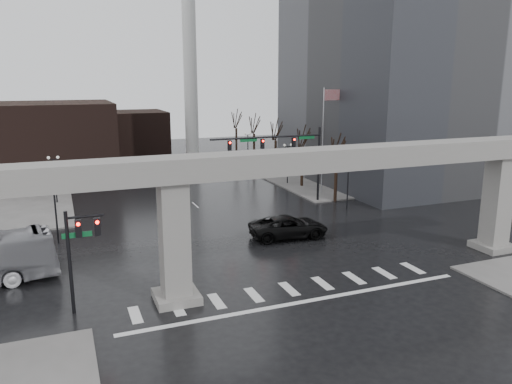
{
  "coord_description": "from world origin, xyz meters",
  "views": [
    {
      "loc": [
        -12.81,
        -27.55,
        13.05
      ],
      "look_at": [
        0.96,
        7.11,
        4.5
      ],
      "focal_mm": 35.0,
      "sensor_mm": 36.0,
      "label": 1
    }
  ],
  "objects": [
    {
      "name": "tree_right_2",
      "position": [
        14.53,
        34.02,
        2.91
      ],
      "size": [
        1.1,
        1.63,
        7.85
      ],
      "color": "black",
      "rests_on": "ground"
    },
    {
      "name": "office_tower",
      "position": [
        28.0,
        26.0,
        21.0
      ],
      "size": [
        22.0,
        26.0,
        42.0
      ],
      "primitive_type": "cube",
      "color": "#57575C",
      "rests_on": "ground"
    },
    {
      "name": "lamp_left_1",
      "position": [
        -13.5,
        28.0,
        3.47
      ],
      "size": [
        1.22,
        0.32,
        5.11
      ],
      "color": "black",
      "rests_on": "ground"
    },
    {
      "name": "lamp_right_0",
      "position": [
        13.5,
        14.0,
        3.47
      ],
      "size": [
        1.22,
        0.32,
        5.11
      ],
      "color": "black",
      "rests_on": "ground"
    },
    {
      "name": "sidewalk_ne",
      "position": [
        26.0,
        36.0,
        0.07
      ],
      "size": [
        28.0,
        36.0,
        0.15
      ],
      "primitive_type": "cube",
      "color": "slate",
      "rests_on": "ground"
    },
    {
      "name": "ground",
      "position": [
        0.0,
        0.0,
        0.0
      ],
      "size": [
        160.0,
        160.0,
        0.0
      ],
      "primitive_type": "plane",
      "color": "black",
      "rests_on": "ground"
    },
    {
      "name": "pickup_truck",
      "position": [
        4.48,
        8.58,
        0.92
      ],
      "size": [
        6.84,
        3.64,
        1.83
      ],
      "primitive_type": "imported",
      "rotation": [
        0.0,
        0.0,
        1.48
      ],
      "color": "black",
      "rests_on": "ground"
    },
    {
      "name": "elevated_guideway",
      "position": [
        1.26,
        0.0,
        6.88
      ],
      "size": [
        48.0,
        2.6,
        8.7
      ],
      "color": "gray",
      "rests_on": "ground"
    },
    {
      "name": "tree_right_3",
      "position": [
        14.53,
        42.02,
        2.98
      ],
      "size": [
        1.11,
        1.66,
        8.02
      ],
      "color": "black",
      "rests_on": "ground"
    },
    {
      "name": "flagpole_assembly",
      "position": [
        15.29,
        22.0,
        7.53
      ],
      "size": [
        2.06,
        0.12,
        12.0
      ],
      "color": "silver",
      "rests_on": "ground"
    },
    {
      "name": "lamp_left_0",
      "position": [
        -13.5,
        14.0,
        3.47
      ],
      "size": [
        1.22,
        0.32,
        5.11
      ],
      "color": "black",
      "rests_on": "ground"
    },
    {
      "name": "signal_mast_arm",
      "position": [
        8.99,
        18.8,
        5.83
      ],
      "size": [
        12.12,
        0.43,
        8.0
      ],
      "color": "black",
      "rests_on": "ground"
    },
    {
      "name": "building_far_mid",
      "position": [
        -2.0,
        52.0,
        4.0
      ],
      "size": [
        10.0,
        10.0,
        8.0
      ],
      "primitive_type": "cube",
      "color": "black",
      "rests_on": "ground"
    },
    {
      "name": "building_far_left",
      "position": [
        -14.0,
        42.0,
        5.0
      ],
      "size": [
        16.0,
        14.0,
        10.0
      ],
      "primitive_type": "cube",
      "color": "black",
      "rests_on": "ground"
    },
    {
      "name": "lamp_right_2",
      "position": [
        13.5,
        42.0,
        3.47
      ],
      "size": [
        1.22,
        0.32,
        5.11
      ],
      "color": "black",
      "rests_on": "ground"
    },
    {
      "name": "tree_right_4",
      "position": [
        14.53,
        50.02,
        3.04
      ],
      "size": [
        1.12,
        1.69,
        8.19
      ],
      "color": "black",
      "rests_on": "ground"
    },
    {
      "name": "lamp_right_1",
      "position": [
        13.5,
        28.0,
        3.47
      ],
      "size": [
        1.22,
        0.32,
        5.11
      ],
      "color": "black",
      "rests_on": "ground"
    },
    {
      "name": "far_car",
      "position": [
        -1.63,
        23.2,
        0.74
      ],
      "size": [
        1.85,
        4.36,
        1.47
      ],
      "primitive_type": "imported",
      "rotation": [
        0.0,
        0.0,
        0.03
      ],
      "color": "black",
      "rests_on": "ground"
    },
    {
      "name": "smokestack",
      "position": [
        6.0,
        46.0,
        13.35
      ],
      "size": [
        3.6,
        3.6,
        30.0
      ],
      "color": "silver",
      "rests_on": "ground"
    },
    {
      "name": "tree_right_0",
      "position": [
        14.53,
        18.02,
        2.79
      ],
      "size": [
        1.09,
        1.58,
        7.5
      ],
      "color": "black",
      "rests_on": "ground"
    },
    {
      "name": "signal_left_pole",
      "position": [
        -12.25,
        0.5,
        4.07
      ],
      "size": [
        2.3,
        0.3,
        6.0
      ],
      "color": "black",
      "rests_on": "ground"
    },
    {
      "name": "lamp_left_2",
      "position": [
        -13.5,
        42.0,
        3.47
      ],
      "size": [
        1.22,
        0.32,
        5.11
      ],
      "color": "black",
      "rests_on": "ground"
    },
    {
      "name": "tree_right_1",
      "position": [
        14.53,
        26.02,
        2.85
      ],
      "size": [
        1.09,
        1.61,
        7.67
      ],
      "color": "black",
      "rests_on": "ground"
    }
  ]
}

